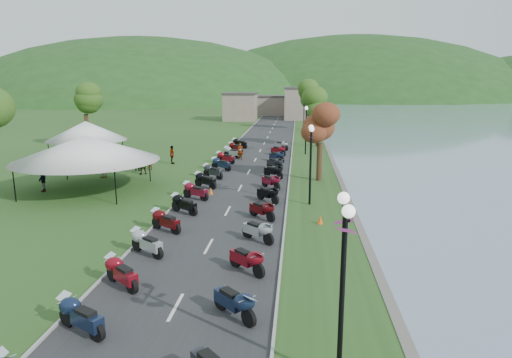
{
  "coord_description": "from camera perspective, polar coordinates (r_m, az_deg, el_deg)",
  "views": [
    {
      "loc": [
        4.17,
        -10.39,
        7.88
      ],
      "look_at": [
        1.42,
        19.39,
        1.3
      ],
      "focal_mm": 32.0,
      "sensor_mm": 36.0,
      "label": 1
    }
  ],
  "objects": [
    {
      "name": "pedestrian_b",
      "position": [
        41.54,
        -14.55,
        1.07
      ],
      "size": [
        0.99,
        0.77,
        1.8
      ],
      "primitive_type": "imported",
      "rotation": [
        0.0,
        0.0,
        2.76
      ],
      "color": "slate",
      "rests_on": "ground"
    },
    {
      "name": "vendor_tent_main",
      "position": [
        34.63,
        -20.35,
        1.85
      ],
      "size": [
        6.82,
        6.82,
        4.0
      ],
      "primitive_type": null,
      "color": "white",
      "rests_on": "ground"
    },
    {
      "name": "tree_lakeside",
      "position": [
        35.89,
        8.01,
        5.1
      ],
      "size": [
        2.44,
        2.44,
        6.78
      ],
      "primitive_type": null,
      "color": "#3C681E",
      "rests_on": "ground"
    },
    {
      "name": "road",
      "position": [
        51.17,
        0.54,
        3.56
      ],
      "size": [
        7.0,
        120.0,
        0.02
      ],
      "primitive_type": "cube",
      "color": "#2E2E30",
      "rests_on": "ground"
    },
    {
      "name": "moto_row_left",
      "position": [
        32.2,
        -6.93,
        -0.84
      ],
      "size": [
        2.6,
        45.3,
        1.1
      ],
      "primitive_type": null,
      "color": "#331411",
      "rests_on": "ground"
    },
    {
      "name": "streetlamp_near",
      "position": [
        12.16,
        10.7,
        -14.08
      ],
      "size": [
        1.4,
        1.4,
        5.0
      ],
      "primitive_type": null,
      "color": "black",
      "rests_on": "ground"
    },
    {
      "name": "traffic_cone_near",
      "position": [
        19.81,
        -16.73,
        -10.85
      ],
      "size": [
        0.3,
        0.3,
        0.47
      ],
      "primitive_type": "cone",
      "color": "#F2590C",
      "rests_on": "ground"
    },
    {
      "name": "moto_row_right",
      "position": [
        31.56,
        1.6,
        -1.03
      ],
      "size": [
        2.6,
        43.3,
        1.1
      ],
      "primitive_type": null,
      "color": "#331411",
      "rests_on": "ground"
    },
    {
      "name": "pedestrian_c",
      "position": [
        35.97,
        -25.07,
        -1.44
      ],
      "size": [
        1.22,
        1.23,
        1.9
      ],
      "primitive_type": "imported",
      "rotation": [
        0.0,
        0.0,
        5.48
      ],
      "color": "slate",
      "rests_on": "ground"
    },
    {
      "name": "pedestrian_a",
      "position": [
        41.43,
        -13.1,
        1.12
      ],
      "size": [
        0.72,
        0.64,
        1.62
      ],
      "primitive_type": "imported",
      "rotation": [
        0.0,
        0.0,
        0.43
      ],
      "color": "slate",
      "rests_on": "ground"
    },
    {
      "name": "vendor_tent_side",
      "position": [
        46.24,
        -20.36,
        4.33
      ],
      "size": [
        4.96,
        4.96,
        4.0
      ],
      "primitive_type": null,
      "color": "white",
      "rests_on": "ground"
    },
    {
      "name": "hills_backdrop",
      "position": [
        210.58,
        4.21,
        10.23
      ],
      "size": [
        360.0,
        120.0,
        76.0
      ],
      "primitive_type": null,
      "color": "#285621",
      "rests_on": "ground"
    },
    {
      "name": "far_building",
      "position": [
        95.74,
        1.59,
        9.18
      ],
      "size": [
        18.0,
        16.0,
        5.0
      ],
      "primitive_type": "cube",
      "color": "gray",
      "rests_on": "ground"
    }
  ]
}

